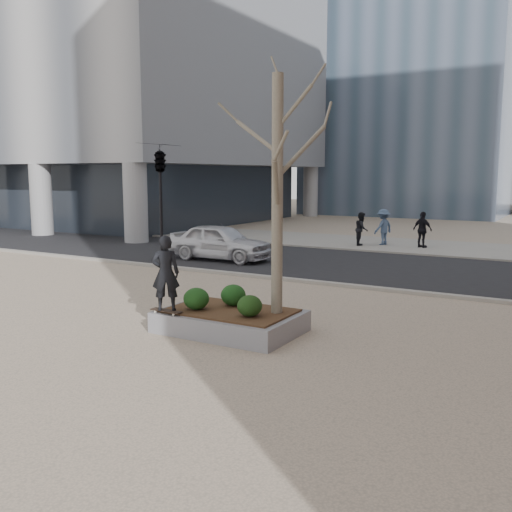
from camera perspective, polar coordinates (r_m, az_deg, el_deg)
The scene contains 16 objects.
ground at distance 13.27m, azimuth -6.25°, elevation -6.91°, with size 120.00×120.00×0.00m, color tan.
street at distance 21.96m, azimuth 9.38°, elevation -0.91°, with size 60.00×8.00×0.02m, color black.
far_sidewalk at distance 28.55m, azimuth 14.37°, elevation 1.04°, with size 60.00×6.00×0.02m, color gray.
planter at distance 12.66m, azimuth -2.59°, elevation -6.56°, with size 3.00×2.00×0.45m, color gray.
planter_mulch at distance 12.60m, azimuth -2.60°, elevation -5.48°, with size 2.70×1.70×0.04m, color #382314.
sycamore_tree at distance 12.00m, azimuth 2.16°, elevation 9.82°, with size 2.80×2.80×6.60m, color gray, non-canonical shape.
shrub_left at distance 12.63m, azimuth -6.00°, elevation -4.27°, with size 0.57×0.57×0.48m, color black.
shrub_middle at distance 12.95m, azimuth -2.29°, elevation -3.92°, with size 0.57×0.57×0.48m, color #103511.
shrub_right at distance 11.97m, azimuth -0.64°, elevation -5.01°, with size 0.53×0.53×0.45m, color black.
skateboard at distance 12.56m, azimuth -8.95°, elevation -5.54°, with size 0.78×0.20×0.07m, color black, non-canonical shape.
skateboarder at distance 12.39m, azimuth -9.04°, elevation -1.70°, with size 0.60×0.39×1.63m, color black.
police_car at distance 22.91m, azimuth -3.61°, elevation 1.42°, with size 1.72×4.27×1.45m, color silver.
pedestrian_a at distance 27.95m, azimuth 10.51°, elevation 2.69°, with size 0.78×0.61×1.60m, color black.
pedestrian_b at distance 28.36m, azimuth 12.60°, elevation 2.85°, with size 1.12×0.64×1.74m, color #3E5270.
pedestrian_c at distance 27.73m, azimuth 16.32°, elevation 2.54°, with size 0.99×0.41×1.68m, color black.
traffic_light_near at distance 20.65m, azimuth -9.48°, elevation 4.77°, with size 0.60×2.48×4.50m, color black, non-canonical shape.
Camera 1 is at (7.62, -10.30, 3.46)m, focal length 40.00 mm.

